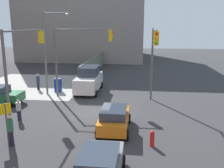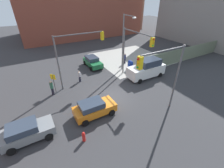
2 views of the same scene
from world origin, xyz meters
TOP-DOWN VIEW (x-y plane):
  - ground_plane at (0.00, 0.00)m, footprint 120.00×120.00m
  - sidewalk_corner at (9.00, 9.00)m, footprint 12.00×12.00m
  - construction_fence at (18.26, 3.20)m, footprint 20.52×0.12m
  - building_warehouse_north at (8.32, 34.00)m, footprint 32.00×18.00m
  - smokestack at (28.23, 30.00)m, footprint 1.80×1.80m
  - traffic_signal_nw_corner at (-2.15, 4.50)m, footprint 6.09×0.36m
  - traffic_signal_se_corner at (2.58, -4.50)m, footprint 5.09×0.36m
  - traffic_signal_ne_corner at (4.50, 2.37)m, footprint 0.36×5.57m
  - street_lamp_corner at (5.19, 5.43)m, footprint 0.56×2.68m
  - warning_sign_two_way at (-5.40, 4.22)m, footprint 0.48×0.48m
  - mailbox_blue at (6.20, 5.00)m, footprint 0.56×0.64m
  - fire_hydrant at (-5.00, -4.20)m, footprint 0.26×0.26m
  - sedan_green at (1.53, 8.96)m, footprint 2.02×4.22m
  - hatchback_gray at (-8.78, -1.80)m, footprint 3.86×2.02m
  - sedan_orange at (-3.03, -1.83)m, footprint 3.99×2.02m
  - van_white_delivery at (6.66, 1.80)m, footprint 5.40×2.32m
  - pedestrian_crossing at (-5.80, 3.80)m, footprint 0.36×0.36m
  - pedestrian_waiting at (-2.00, 5.20)m, footprint 0.36×0.36m
  - pedestrian_walking_north at (6.80, 7.40)m, footprint 0.36×0.36m

SIDE VIEW (x-z plane):
  - ground_plane at x=0.00m, z-range 0.00..0.00m
  - sidewalk_corner at x=9.00m, z-range 0.00..0.01m
  - fire_hydrant at x=-5.00m, z-range 0.02..0.96m
  - mailbox_blue at x=6.20m, z-range 0.05..1.48m
  - pedestrian_waiting at x=-2.00m, z-range 0.02..1.58m
  - hatchback_gray at x=-8.78m, z-range 0.03..1.65m
  - sedan_orange at x=-3.03m, z-range 0.03..1.65m
  - sedan_green at x=1.53m, z-range 0.03..1.65m
  - pedestrian_walking_north at x=6.80m, z-range 0.04..1.78m
  - pedestrian_crossing at x=-5.80m, z-range 0.04..1.87m
  - construction_fence at x=18.26m, z-range 0.00..2.40m
  - van_white_delivery at x=6.66m, z-range -0.03..2.59m
  - warning_sign_two_way at x=-5.40m, z-range 0.44..2.84m
  - traffic_signal_se_corner at x=2.58m, z-range 1.36..7.86m
  - traffic_signal_ne_corner at x=4.50m, z-range 1.39..7.89m
  - traffic_signal_nw_corner at x=-2.15m, z-range 1.42..7.92m
  - street_lamp_corner at x=5.19m, z-range 0.70..8.70m
  - building_warehouse_north at x=8.32m, z-range 0.00..13.35m
  - smokestack at x=28.23m, z-range 0.00..17.94m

